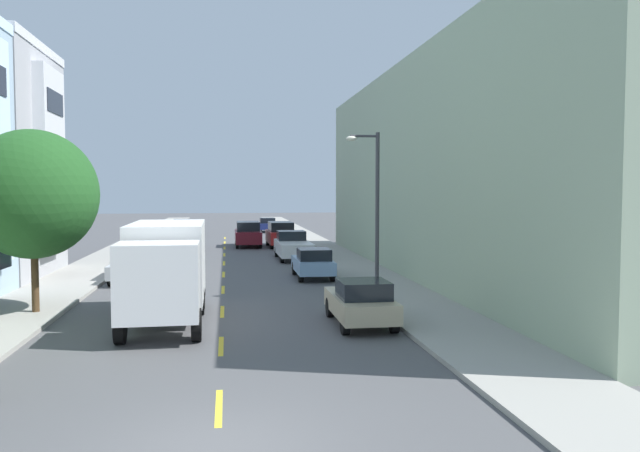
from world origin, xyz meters
name	(u,v)px	position (x,y,z in m)	size (l,w,h in m)	color
ground_plane	(224,258)	(0.00, 30.00, 0.00)	(160.00, 160.00, 0.00)	#4C4C4F
sidewalk_left	(103,262)	(-7.10, 28.00, 0.07)	(3.20, 120.00, 0.14)	#99968E
sidewalk_right	(338,258)	(7.10, 28.00, 0.07)	(3.20, 120.00, 0.14)	#99968E
lane_centerline_dashes	(224,268)	(0.00, 24.50, 0.00)	(0.14, 47.20, 0.01)	yellow
apartment_block_opposite	(493,171)	(13.70, 20.00, 5.36)	(10.00, 36.00, 10.71)	#99AD8E
street_tree_second	(33,194)	(-6.40, 12.25, 4.21)	(4.38, 4.38, 6.30)	#47331E
street_lamp	(373,201)	(5.94, 13.69, 3.92)	(1.35, 0.28, 6.49)	#38383D
delivery_box_truck	(166,266)	(-1.80, 10.49, 1.85)	(2.50, 7.15, 3.24)	white
parked_hatchback_sky	(313,263)	(4.39, 19.98, 0.76)	(1.75, 4.00, 1.50)	#7A9EC6
parked_hatchback_navy	(267,225)	(4.34, 54.55, 0.76)	(1.75, 4.00, 1.50)	navy
parked_pickup_black	(159,241)	(-4.49, 34.03, 0.83)	(2.05, 5.32, 1.73)	black
parked_hatchback_champagne	(361,302)	(4.44, 9.08, 0.76)	(1.76, 4.01, 1.50)	tan
parked_wagon_charcoal	(181,227)	(-4.22, 51.46, 0.80)	(1.88, 4.72, 1.50)	#333338
parked_suv_red	(281,234)	(4.27, 37.23, 0.99)	(2.07, 4.85, 1.93)	#AD1E1E
parked_wagon_silver	(135,264)	(-4.22, 20.45, 0.80)	(1.90, 4.73, 1.50)	#B2B5BA
parked_pickup_white	(293,246)	(4.31, 28.66, 0.83)	(2.06, 5.32, 1.73)	silver
parked_suv_forest	(151,246)	(-4.29, 27.88, 0.99)	(1.95, 4.80, 1.93)	#194C28
moving_burgundy_sedan	(248,234)	(1.80, 37.96, 0.99)	(1.95, 4.80, 1.93)	maroon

